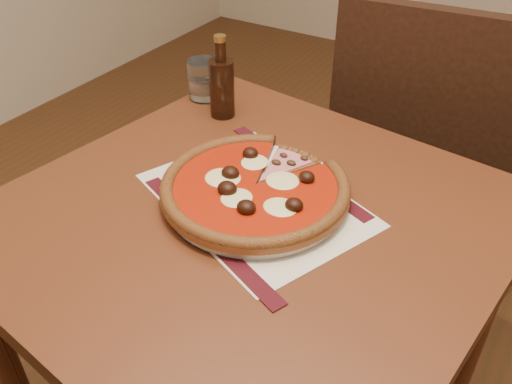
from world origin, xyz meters
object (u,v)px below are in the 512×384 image
(table, at_px, (250,256))
(bottle, at_px, (222,85))
(water_glass, at_px, (204,79))
(plate, at_px, (255,195))
(chair_far, at_px, (423,152))
(pizza, at_px, (255,186))

(table, distance_m, bottle, 0.39)
(table, xyz_separation_m, water_glass, (-0.32, 0.31, 0.15))
(water_glass, bearing_deg, plate, -42.07)
(chair_far, bearing_deg, table, 75.10)
(plate, relative_size, pizza, 0.94)
(chair_far, xyz_separation_m, pizza, (-0.13, -0.64, 0.23))
(chair_far, relative_size, water_glass, 10.70)
(table, distance_m, chair_far, 0.69)
(table, xyz_separation_m, bottle, (-0.24, 0.26, 0.17))
(chair_far, bearing_deg, pizza, 73.72)
(plate, height_order, water_glass, water_glass)
(pizza, bearing_deg, chair_far, 78.29)
(table, xyz_separation_m, chair_far, (0.12, 0.68, -0.10))
(pizza, bearing_deg, table, -73.36)
(plate, bearing_deg, table, -73.52)
(table, relative_size, plate, 2.91)
(water_glass, height_order, bottle, bottle)
(chair_far, relative_size, bottle, 5.33)
(chair_far, distance_m, plate, 0.69)
(table, bearing_deg, water_glass, 135.60)
(plate, xyz_separation_m, bottle, (-0.23, 0.23, 0.06))
(chair_far, relative_size, plate, 3.13)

